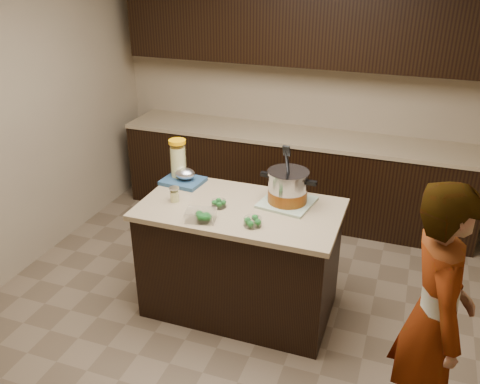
# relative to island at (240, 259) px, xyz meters

# --- Properties ---
(ground_plane) EXTENTS (4.00, 4.00, 0.00)m
(ground_plane) POSITION_rel_island_xyz_m (0.00, 0.00, -0.45)
(ground_plane) COLOR brown
(ground_plane) RESTS_ON ground
(room_shell) EXTENTS (4.04, 4.04, 2.72)m
(room_shell) POSITION_rel_island_xyz_m (0.00, 0.00, 1.26)
(room_shell) COLOR tan
(room_shell) RESTS_ON ground
(back_cabinets) EXTENTS (3.60, 0.63, 2.33)m
(back_cabinets) POSITION_rel_island_xyz_m (0.00, 1.74, 0.49)
(back_cabinets) COLOR black
(back_cabinets) RESTS_ON ground
(island) EXTENTS (1.46, 0.81, 0.90)m
(island) POSITION_rel_island_xyz_m (0.00, 0.00, 0.00)
(island) COLOR black
(island) RESTS_ON ground
(dish_towel) EXTENTS (0.41, 0.41, 0.02)m
(dish_towel) POSITION_rel_island_xyz_m (0.31, 0.17, 0.46)
(dish_towel) COLOR #5F885B
(dish_towel) RESTS_ON island
(stock_pot) EXTENTS (0.43, 0.33, 0.43)m
(stock_pot) POSITION_rel_island_xyz_m (0.31, 0.17, 0.57)
(stock_pot) COLOR #B7B7BC
(stock_pot) RESTS_ON dish_towel
(lemonade_pitcher) EXTENTS (0.17, 0.17, 0.33)m
(lemonade_pitcher) POSITION_rel_island_xyz_m (-0.63, 0.29, 0.60)
(lemonade_pitcher) COLOR #D3D181
(lemonade_pitcher) RESTS_ON island
(mason_jar) EXTENTS (0.10, 0.10, 0.12)m
(mason_jar) POSITION_rel_island_xyz_m (-0.49, -0.08, 0.50)
(mason_jar) COLOR #D3D181
(mason_jar) RESTS_ON island
(broccoli_tub_left) EXTENTS (0.12, 0.12, 0.05)m
(broccoli_tub_left) POSITION_rel_island_xyz_m (-0.14, -0.05, 0.47)
(broccoli_tub_left) COLOR silver
(broccoli_tub_left) RESTS_ON island
(broccoli_tub_right) EXTENTS (0.16, 0.16, 0.06)m
(broccoli_tub_right) POSITION_rel_island_xyz_m (0.17, -0.23, 0.47)
(broccoli_tub_right) COLOR silver
(broccoli_tub_right) RESTS_ON island
(broccoli_tub_rect) EXTENTS (0.23, 0.18, 0.07)m
(broccoli_tub_rect) POSITION_rel_island_xyz_m (-0.19, -0.28, 0.48)
(broccoli_tub_rect) COLOR silver
(broccoli_tub_rect) RESTS_ON island
(blue_tray) EXTENTS (0.34, 0.28, 0.12)m
(blue_tray) POSITION_rel_island_xyz_m (-0.56, 0.24, 0.49)
(blue_tray) COLOR navy
(blue_tray) RESTS_ON island
(person) EXTENTS (0.49, 0.65, 1.61)m
(person) POSITION_rel_island_xyz_m (1.35, -0.70, 0.35)
(person) COLOR gray
(person) RESTS_ON ground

